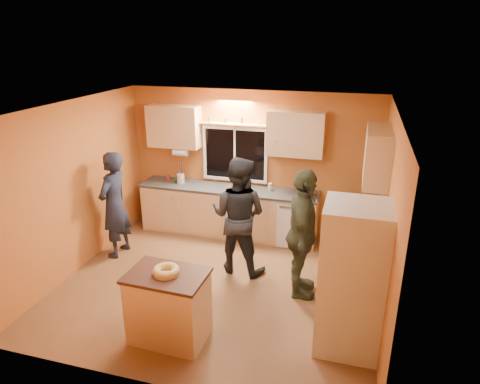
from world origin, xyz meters
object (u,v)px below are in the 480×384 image
(refrigerator, at_px, (352,279))
(island, at_px, (169,306))
(person_center, at_px, (238,216))
(person_right, at_px, (302,235))
(person_left, at_px, (114,205))

(refrigerator, xyz_separation_m, island, (-2.07, -0.46, -0.45))
(person_center, distance_m, person_right, 1.10)
(person_center, bearing_deg, person_left, 9.27)
(refrigerator, bearing_deg, island, -167.46)
(island, xyz_separation_m, person_center, (0.36, 1.79, 0.46))
(refrigerator, bearing_deg, person_center, 142.13)
(person_center, bearing_deg, person_right, 165.48)
(island, height_order, person_right, person_right)
(island, bearing_deg, person_center, 80.77)
(person_left, relative_size, person_center, 0.97)
(refrigerator, height_order, person_right, person_right)
(island, bearing_deg, person_right, 47.08)
(person_right, bearing_deg, person_left, 75.51)
(person_center, bearing_deg, island, 86.26)
(island, xyz_separation_m, person_left, (-1.72, 1.73, 0.43))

